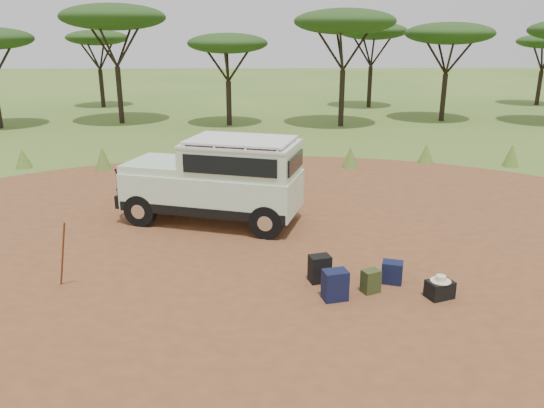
{
  "coord_description": "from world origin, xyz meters",
  "views": [
    {
      "loc": [
        -0.24,
        -10.54,
        4.66
      ],
      "look_at": [
        -0.02,
        0.92,
        1.0
      ],
      "focal_mm": 35.0,
      "sensor_mm": 36.0,
      "label": 1
    }
  ],
  "objects_px": {
    "walking_staff": "(63,254)",
    "backpack_olive": "(371,281)",
    "backpack_black": "(320,269)",
    "backpack_navy": "(335,285)",
    "duffel_navy": "(392,272)",
    "hard_case": "(440,289)",
    "safari_vehicle": "(218,182)"
  },
  "relations": [
    {
      "from": "safari_vehicle",
      "to": "walking_staff",
      "type": "relative_size",
      "value": 3.32
    },
    {
      "from": "walking_staff",
      "to": "hard_case",
      "type": "xyz_separation_m",
      "value": [
        7.07,
        -0.54,
        -0.53
      ]
    },
    {
      "from": "safari_vehicle",
      "to": "duffel_navy",
      "type": "bearing_deg",
      "value": -28.37
    },
    {
      "from": "safari_vehicle",
      "to": "backpack_navy",
      "type": "relative_size",
      "value": 8.44
    },
    {
      "from": "backpack_black",
      "to": "duffel_navy",
      "type": "relative_size",
      "value": 1.24
    },
    {
      "from": "walking_staff",
      "to": "backpack_olive",
      "type": "bearing_deg",
      "value": -50.71
    },
    {
      "from": "backpack_navy",
      "to": "hard_case",
      "type": "bearing_deg",
      "value": -12.48
    },
    {
      "from": "backpack_black",
      "to": "hard_case",
      "type": "relative_size",
      "value": 1.16
    },
    {
      "from": "walking_staff",
      "to": "hard_case",
      "type": "height_order",
      "value": "walking_staff"
    },
    {
      "from": "walking_staff",
      "to": "hard_case",
      "type": "bearing_deg",
      "value": -52.17
    },
    {
      "from": "backpack_olive",
      "to": "walking_staff",
      "type": "bearing_deg",
      "value": 151.64
    },
    {
      "from": "backpack_black",
      "to": "hard_case",
      "type": "distance_m",
      "value": 2.28
    },
    {
      "from": "duffel_navy",
      "to": "hard_case",
      "type": "xyz_separation_m",
      "value": [
        0.74,
        -0.64,
        -0.05
      ]
    },
    {
      "from": "backpack_black",
      "to": "backpack_olive",
      "type": "bearing_deg",
      "value": -42.5
    },
    {
      "from": "backpack_black",
      "to": "backpack_navy",
      "type": "height_order",
      "value": "backpack_navy"
    },
    {
      "from": "backpack_olive",
      "to": "hard_case",
      "type": "distance_m",
      "value": 1.26
    },
    {
      "from": "walking_staff",
      "to": "hard_case",
      "type": "relative_size",
      "value": 3.09
    },
    {
      "from": "walking_staff",
      "to": "backpack_black",
      "type": "xyz_separation_m",
      "value": [
        4.91,
        0.18,
        -0.43
      ]
    },
    {
      "from": "safari_vehicle",
      "to": "backpack_black",
      "type": "xyz_separation_m",
      "value": [
        2.25,
        -3.58,
        -0.8
      ]
    },
    {
      "from": "safari_vehicle",
      "to": "duffel_navy",
      "type": "height_order",
      "value": "safari_vehicle"
    },
    {
      "from": "backpack_navy",
      "to": "duffel_navy",
      "type": "distance_m",
      "value": 1.39
    },
    {
      "from": "walking_staff",
      "to": "backpack_olive",
      "type": "distance_m",
      "value": 5.86
    },
    {
      "from": "backpack_navy",
      "to": "backpack_olive",
      "type": "height_order",
      "value": "backpack_navy"
    },
    {
      "from": "hard_case",
      "to": "backpack_navy",
      "type": "bearing_deg",
      "value": 160.69
    },
    {
      "from": "walking_staff",
      "to": "backpack_olive",
      "type": "height_order",
      "value": "walking_staff"
    },
    {
      "from": "backpack_olive",
      "to": "hard_case",
      "type": "bearing_deg",
      "value": -36.61
    },
    {
      "from": "backpack_olive",
      "to": "safari_vehicle",
      "type": "bearing_deg",
      "value": 102.59
    },
    {
      "from": "walking_staff",
      "to": "duffel_navy",
      "type": "xyz_separation_m",
      "value": [
        6.33,
        0.1,
        -0.48
      ]
    },
    {
      "from": "backpack_black",
      "to": "backpack_olive",
      "type": "distance_m",
      "value": 1.04
    },
    {
      "from": "duffel_navy",
      "to": "hard_case",
      "type": "bearing_deg",
      "value": -23.85
    },
    {
      "from": "backpack_black",
      "to": "backpack_navy",
      "type": "xyz_separation_m",
      "value": [
        0.2,
        -0.75,
        0.01
      ]
    },
    {
      "from": "duffel_navy",
      "to": "hard_case",
      "type": "distance_m",
      "value": 0.98
    }
  ]
}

